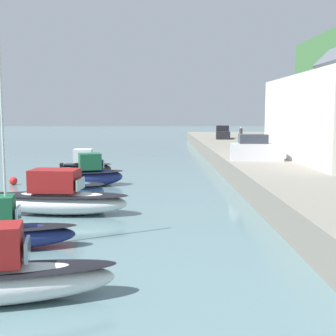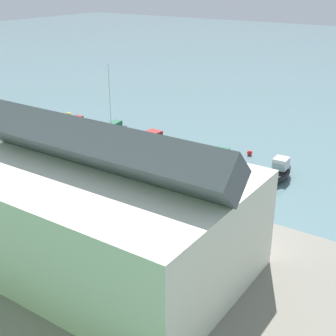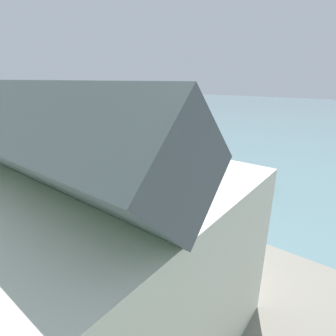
{
  "view_description": "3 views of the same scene",
  "coord_description": "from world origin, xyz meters",
  "px_view_note": "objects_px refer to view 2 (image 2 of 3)",
  "views": [
    {
      "loc": [
        29.31,
        7.31,
        5.61
      ],
      "look_at": [
        0.94,
        7.82,
        2.22
      ],
      "focal_mm": 50.0,
      "sensor_mm": 36.0,
      "label": 1
    },
    {
      "loc": [
        -28.13,
        44.81,
        20.23
      ],
      "look_at": [
        -3.71,
        8.89,
        2.09
      ],
      "focal_mm": 50.0,
      "sensor_mm": 36.0,
      "label": 2
    },
    {
      "loc": [
        -21.12,
        28.3,
        11.94
      ],
      "look_at": [
        -2.82,
        4.93,
        1.77
      ],
      "focal_mm": 28.0,
      "sensor_mm": 36.0,
      "label": 3
    }
  ],
  "objects_px": {
    "moored_boat_2": "(182,153)",
    "parked_car_3": "(176,200)",
    "moored_boat_5": "(74,129)",
    "mooring_buoy_1": "(250,153)",
    "mooring_buoy_0": "(69,114)",
    "moored_boat_0": "(280,172)",
    "moored_boat_4": "(114,133)",
    "moored_boat_1": "(221,163)",
    "moored_boat_3": "(149,145)"
  },
  "relations": [
    {
      "from": "moored_boat_2",
      "to": "parked_car_3",
      "type": "height_order",
      "value": "parked_car_3"
    },
    {
      "from": "moored_boat_5",
      "to": "mooring_buoy_1",
      "type": "bearing_deg",
      "value": -175.32
    },
    {
      "from": "moored_boat_2",
      "to": "mooring_buoy_1",
      "type": "xyz_separation_m",
      "value": [
        -6.15,
        -5.47,
        -0.34
      ]
    },
    {
      "from": "mooring_buoy_0",
      "to": "mooring_buoy_1",
      "type": "bearing_deg",
      "value": -179.04
    },
    {
      "from": "parked_car_3",
      "to": "moored_boat_2",
      "type": "bearing_deg",
      "value": -55.49
    },
    {
      "from": "mooring_buoy_1",
      "to": "moored_boat_0",
      "type": "bearing_deg",
      "value": 140.09
    },
    {
      "from": "parked_car_3",
      "to": "mooring_buoy_0",
      "type": "relative_size",
      "value": 6.2
    },
    {
      "from": "moored_boat_0",
      "to": "mooring_buoy_0",
      "type": "bearing_deg",
      "value": -8.67
    },
    {
      "from": "moored_boat_0",
      "to": "moored_boat_4",
      "type": "distance_m",
      "value": 22.99
    },
    {
      "from": "moored_boat_1",
      "to": "mooring_buoy_0",
      "type": "distance_m",
      "value": 29.75
    },
    {
      "from": "moored_boat_5",
      "to": "mooring_buoy_0",
      "type": "height_order",
      "value": "moored_boat_5"
    },
    {
      "from": "moored_boat_4",
      "to": "moored_boat_3",
      "type": "bearing_deg",
      "value": 159.88
    },
    {
      "from": "moored_boat_4",
      "to": "moored_boat_1",
      "type": "bearing_deg",
      "value": 165.29
    },
    {
      "from": "moored_boat_3",
      "to": "moored_boat_5",
      "type": "xyz_separation_m",
      "value": [
        12.22,
        0.46,
        -0.06
      ]
    },
    {
      "from": "moored_boat_1",
      "to": "parked_car_3",
      "type": "height_order",
      "value": "parked_car_3"
    },
    {
      "from": "moored_boat_5",
      "to": "parked_car_3",
      "type": "xyz_separation_m",
      "value": [
        -24.94,
        12.93,
        1.73
      ]
    },
    {
      "from": "moored_boat_0",
      "to": "moored_boat_5",
      "type": "bearing_deg",
      "value": 1.41
    },
    {
      "from": "moored_boat_4",
      "to": "parked_car_3",
      "type": "relative_size",
      "value": 2.33
    },
    {
      "from": "moored_boat_0",
      "to": "parked_car_3",
      "type": "height_order",
      "value": "parked_car_3"
    },
    {
      "from": "moored_boat_0",
      "to": "moored_boat_2",
      "type": "xyz_separation_m",
      "value": [
        11.76,
        0.78,
        -0.19
      ]
    },
    {
      "from": "moored_boat_3",
      "to": "moored_boat_5",
      "type": "bearing_deg",
      "value": 8.09
    },
    {
      "from": "moored_boat_1",
      "to": "moored_boat_3",
      "type": "distance_m",
      "value": 10.0
    },
    {
      "from": "moored_boat_0",
      "to": "moored_boat_1",
      "type": "relative_size",
      "value": 0.93
    },
    {
      "from": "mooring_buoy_0",
      "to": "moored_boat_4",
      "type": "bearing_deg",
      "value": 161.9
    },
    {
      "from": "moored_boat_0",
      "to": "moored_boat_3",
      "type": "distance_m",
      "value": 16.25
    },
    {
      "from": "moored_boat_0",
      "to": "parked_car_3",
      "type": "bearing_deg",
      "value": 74.62
    },
    {
      "from": "moored_boat_5",
      "to": "moored_boat_0",
      "type": "bearing_deg",
      "value": 172.48
    },
    {
      "from": "moored_boat_4",
      "to": "mooring_buoy_0",
      "type": "relative_size",
      "value": 14.43
    },
    {
      "from": "moored_boat_1",
      "to": "moored_boat_2",
      "type": "xyz_separation_m",
      "value": [
        5.55,
        -0.76,
        -0.26
      ]
    },
    {
      "from": "moored_boat_2",
      "to": "moored_boat_1",
      "type": "bearing_deg",
      "value": -174.9
    },
    {
      "from": "moored_boat_3",
      "to": "mooring_buoy_0",
      "type": "relative_size",
      "value": 10.99
    },
    {
      "from": "moored_boat_1",
      "to": "moored_boat_5",
      "type": "xyz_separation_m",
      "value": [
        22.22,
        0.12,
        -0.06
      ]
    },
    {
      "from": "moored_boat_3",
      "to": "moored_boat_5",
      "type": "distance_m",
      "value": 12.23
    },
    {
      "from": "moored_boat_0",
      "to": "moored_boat_5",
      "type": "distance_m",
      "value": 28.48
    },
    {
      "from": "moored_boat_1",
      "to": "moored_boat_2",
      "type": "distance_m",
      "value": 5.6
    },
    {
      "from": "moored_boat_5",
      "to": "parked_car_3",
      "type": "height_order",
      "value": "parked_car_3"
    },
    {
      "from": "moored_boat_3",
      "to": "moored_boat_4",
      "type": "bearing_deg",
      "value": -5.14
    },
    {
      "from": "moored_boat_2",
      "to": "moored_boat_4",
      "type": "distance_m",
      "value": 11.27
    },
    {
      "from": "moored_boat_2",
      "to": "moored_boat_5",
      "type": "distance_m",
      "value": 16.69
    },
    {
      "from": "mooring_buoy_1",
      "to": "moored_boat_3",
      "type": "bearing_deg",
      "value": 29.06
    },
    {
      "from": "moored_boat_4",
      "to": "moored_boat_5",
      "type": "relative_size",
      "value": 1.33
    },
    {
      "from": "moored_boat_3",
      "to": "moored_boat_1",
      "type": "bearing_deg",
      "value": -175.99
    },
    {
      "from": "parked_car_3",
      "to": "mooring_buoy_1",
      "type": "bearing_deg",
      "value": -80.14
    },
    {
      "from": "moored_boat_3",
      "to": "moored_boat_4",
      "type": "height_order",
      "value": "moored_boat_4"
    },
    {
      "from": "moored_boat_2",
      "to": "mooring_buoy_0",
      "type": "height_order",
      "value": "moored_boat_2"
    },
    {
      "from": "moored_boat_2",
      "to": "moored_boat_4",
      "type": "relative_size",
      "value": 0.52
    },
    {
      "from": "mooring_buoy_0",
      "to": "moored_boat_1",
      "type": "bearing_deg",
      "value": 168.9
    },
    {
      "from": "moored_boat_1",
      "to": "moored_boat_5",
      "type": "distance_m",
      "value": 22.22
    },
    {
      "from": "moored_boat_0",
      "to": "moored_boat_2",
      "type": "distance_m",
      "value": 11.79
    },
    {
      "from": "moored_boat_3",
      "to": "mooring_buoy_1",
      "type": "height_order",
      "value": "moored_boat_3"
    }
  ]
}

